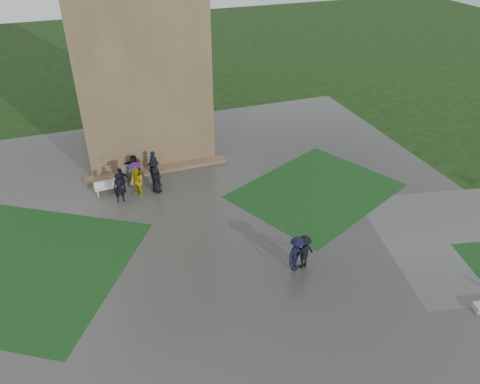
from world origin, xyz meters
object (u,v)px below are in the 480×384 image
object	(u,v)px
pedestrian_mid	(297,254)
pedestrian_near	(304,252)
tower	(130,11)
bench	(106,187)

from	to	relation	value
pedestrian_mid	pedestrian_near	bearing A→B (deg)	-21.51
pedestrian_mid	pedestrian_near	size ratio (longest dim) A/B	1.05
tower	bench	bearing A→B (deg)	-119.24
tower	pedestrian_near	bearing A→B (deg)	-73.53
bench	pedestrian_mid	bearing A→B (deg)	-55.01
bench	pedestrian_near	distance (m)	12.73
bench	pedestrian_mid	world-z (taller)	pedestrian_mid
pedestrian_near	pedestrian_mid	bearing A→B (deg)	-1.58
pedestrian_near	tower	bearing A→B (deg)	-85.14
pedestrian_mid	pedestrian_near	xyz separation A→B (m)	(0.39, 0.07, -0.04)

